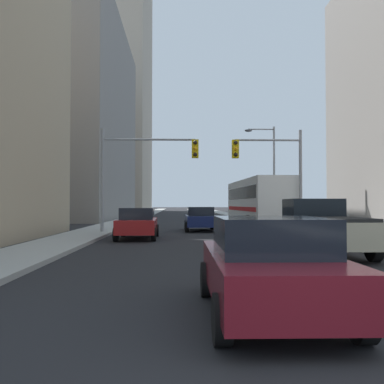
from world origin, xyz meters
The scene contains 12 objects.
sidewalk_left centered at (-6.36, 50.00, 0.07)m, with size 2.53×160.00×0.15m, color #9E9E99.
sidewalk_right centered at (6.36, 50.00, 0.07)m, with size 2.53×160.00×0.15m, color #9E9E99.
city_bus centered at (4.32, 27.67, 1.93)m, with size 2.85×11.57×3.40m.
pickup_truck_beige centered at (3.48, 11.90, 0.93)m, with size 2.20×5.46×1.90m.
sedan_maroon centered at (0.02, 4.21, 0.77)m, with size 1.95×4.22×1.52m.
sedan_red centered at (-3.37, 18.36, 0.77)m, with size 1.95×4.23×1.52m.
sedan_navy centered at (0.02, 24.29, 0.77)m, with size 1.95×4.23×1.52m.
traffic_signal_near_left centered at (-3.26, 21.65, 4.12)m, with size 5.57×0.44×6.00m.
traffic_signal_near_right centered at (3.96, 21.65, 4.06)m, with size 4.06×0.44×6.00m.
street_lamp_right centered at (5.44, 28.75, 4.53)m, with size 2.28×0.32×7.50m.
building_left_mid_office centered at (-19.57, 48.58, 11.75)m, with size 22.88×29.80×23.49m, color gray.
building_left_far_tower centered at (-18.41, 86.93, 32.02)m, with size 21.11×27.83×64.03m, color #B7A893.
Camera 1 is at (-1.38, -2.22, 1.73)m, focal length 39.12 mm.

